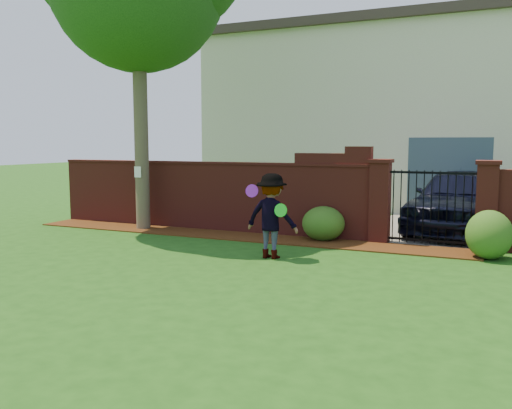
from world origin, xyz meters
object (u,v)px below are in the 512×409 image
at_px(car, 457,201).
at_px(man, 271,216).
at_px(frisbee_green, 281,210).
at_px(frisbee_purple, 252,191).

relative_size(car, man, 2.89).
relative_size(car, frisbee_green, 18.67).
xyz_separation_m(car, frisbee_purple, (-3.48, -4.65, 0.50)).
distance_m(man, frisbee_green, 0.37).
bearing_deg(man, frisbee_purple, 26.93).
bearing_deg(frisbee_green, car, 58.57).
bearing_deg(frisbee_green, frisbee_purple, 175.83).
distance_m(frisbee_purple, frisbee_green, 0.70).
height_order(car, frisbee_purple, car).
relative_size(man, frisbee_green, 6.46).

